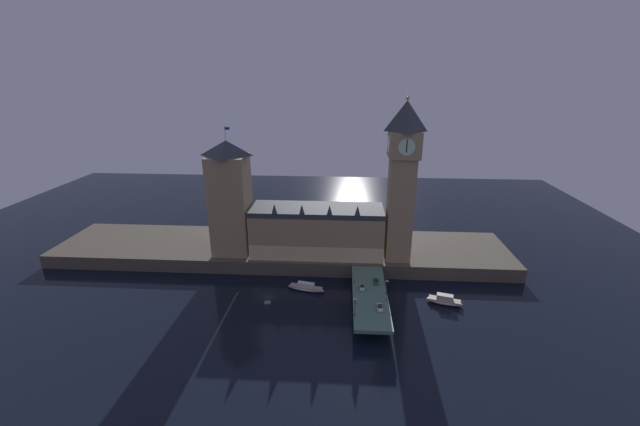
{
  "coord_description": "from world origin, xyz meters",
  "views": [
    {
      "loc": [
        30.25,
        -137.46,
        86.1
      ],
      "look_at": [
        20.37,
        20.0,
        29.83
      ],
      "focal_mm": 22.0,
      "sensor_mm": 36.0,
      "label": 1
    }
  ],
  "objects_px": {
    "victoria_tower": "(230,198)",
    "pedestrian_mid_walk": "(386,299)",
    "boat_upstream": "(306,288)",
    "street_lamp_near": "(355,305)",
    "street_lamp_mid": "(387,285)",
    "boat_downstream": "(444,300)",
    "clock_tower": "(402,178)",
    "car_southbound_lead": "(380,307)",
    "car_northbound_lead": "(362,287)",
    "pedestrian_far_rail": "(354,280)",
    "pedestrian_near_rail": "(355,302)",
    "car_southbound_trail": "(376,281)"
  },
  "relations": [
    {
      "from": "boat_downstream",
      "to": "boat_upstream",
      "type": "bearing_deg",
      "value": 173.05
    },
    {
      "from": "clock_tower",
      "to": "street_lamp_near",
      "type": "xyz_separation_m",
      "value": [
        -20.05,
        -46.61,
        -33.45
      ]
    },
    {
      "from": "street_lamp_near",
      "to": "boat_upstream",
      "type": "bearing_deg",
      "value": 127.05
    },
    {
      "from": "pedestrian_far_rail",
      "to": "boat_downstream",
      "type": "xyz_separation_m",
      "value": [
        35.61,
        -3.81,
        -5.59
      ]
    },
    {
      "from": "clock_tower",
      "to": "boat_downstream",
      "type": "xyz_separation_m",
      "value": [
        15.97,
        -27.3,
        -42.54
      ]
    },
    {
      "from": "pedestrian_near_rail",
      "to": "boat_upstream",
      "type": "relative_size",
      "value": 0.11
    },
    {
      "from": "victoria_tower",
      "to": "pedestrian_near_rail",
      "type": "distance_m",
      "value": 75.26
    },
    {
      "from": "victoria_tower",
      "to": "pedestrian_mid_walk",
      "type": "distance_m",
      "value": 82.88
    },
    {
      "from": "car_northbound_lead",
      "to": "pedestrian_far_rail",
      "type": "bearing_deg",
      "value": 121.08
    },
    {
      "from": "pedestrian_far_rail",
      "to": "boat_upstream",
      "type": "height_order",
      "value": "pedestrian_far_rail"
    },
    {
      "from": "car_southbound_lead",
      "to": "boat_downstream",
      "type": "height_order",
      "value": "car_southbound_lead"
    },
    {
      "from": "car_southbound_lead",
      "to": "street_lamp_near",
      "type": "distance_m",
      "value": 10.88
    },
    {
      "from": "victoria_tower",
      "to": "boat_upstream",
      "type": "height_order",
      "value": "victoria_tower"
    },
    {
      "from": "clock_tower",
      "to": "pedestrian_near_rail",
      "type": "bearing_deg",
      "value": -116.49
    },
    {
      "from": "boat_upstream",
      "to": "clock_tower",
      "type": "bearing_deg",
      "value": 27.29
    },
    {
      "from": "pedestrian_near_rail",
      "to": "pedestrian_mid_walk",
      "type": "height_order",
      "value": "pedestrian_near_rail"
    },
    {
      "from": "victoria_tower",
      "to": "boat_upstream",
      "type": "xyz_separation_m",
      "value": [
        36.57,
        -23.44,
        -31.44
      ]
    },
    {
      "from": "clock_tower",
      "to": "boat_upstream",
      "type": "distance_m",
      "value": 61.86
    },
    {
      "from": "car_southbound_lead",
      "to": "street_lamp_mid",
      "type": "height_order",
      "value": "street_lamp_mid"
    },
    {
      "from": "boat_upstream",
      "to": "car_northbound_lead",
      "type": "bearing_deg",
      "value": -18.71
    },
    {
      "from": "clock_tower",
      "to": "victoria_tower",
      "type": "distance_m",
      "value": 77.21
    },
    {
      "from": "clock_tower",
      "to": "street_lamp_near",
      "type": "height_order",
      "value": "clock_tower"
    },
    {
      "from": "street_lamp_mid",
      "to": "boat_upstream",
      "type": "distance_m",
      "value": 35.19
    },
    {
      "from": "car_northbound_lead",
      "to": "car_southbound_lead",
      "type": "height_order",
      "value": "car_northbound_lead"
    },
    {
      "from": "car_southbound_trail",
      "to": "pedestrian_near_rail",
      "type": "bearing_deg",
      "value": -118.21
    },
    {
      "from": "pedestrian_near_rail",
      "to": "boat_upstream",
      "type": "xyz_separation_m",
      "value": [
        -20.11,
        18.91,
        -5.78
      ]
    },
    {
      "from": "boat_upstream",
      "to": "pedestrian_far_rail",
      "type": "bearing_deg",
      "value": -8.42
    },
    {
      "from": "car_southbound_lead",
      "to": "pedestrian_near_rail",
      "type": "distance_m",
      "value": 9.1
    },
    {
      "from": "car_northbound_lead",
      "to": "boat_downstream",
      "type": "relative_size",
      "value": 0.27
    },
    {
      "from": "pedestrian_far_rail",
      "to": "pedestrian_near_rail",
      "type": "bearing_deg",
      "value": -90.0
    },
    {
      "from": "street_lamp_near",
      "to": "street_lamp_mid",
      "type": "relative_size",
      "value": 1.14
    },
    {
      "from": "pedestrian_far_rail",
      "to": "car_northbound_lead",
      "type": "bearing_deg",
      "value": -58.92
    },
    {
      "from": "victoria_tower",
      "to": "pedestrian_mid_walk",
      "type": "xyz_separation_m",
      "value": [
        68.29,
        -39.24,
        -25.81
      ]
    },
    {
      "from": "pedestrian_mid_walk",
      "to": "boat_downstream",
      "type": "relative_size",
      "value": 0.11
    },
    {
      "from": "victoria_tower",
      "to": "car_southbound_lead",
      "type": "xyz_separation_m",
      "value": [
        65.39,
        -44.95,
        -25.94
      ]
    },
    {
      "from": "street_lamp_near",
      "to": "car_southbound_trail",
      "type": "bearing_deg",
      "value": 68.75
    },
    {
      "from": "clock_tower",
      "to": "street_lamp_mid",
      "type": "distance_m",
      "value": 47.22
    },
    {
      "from": "car_southbound_lead",
      "to": "boat_downstream",
      "type": "xyz_separation_m",
      "value": [
        26.9,
        14.72,
        -5.32
      ]
    },
    {
      "from": "pedestrian_near_rail",
      "to": "boat_downstream",
      "type": "relative_size",
      "value": 0.13
    },
    {
      "from": "car_southbound_lead",
      "to": "boat_downstream",
      "type": "bearing_deg",
      "value": 28.69
    },
    {
      "from": "victoria_tower",
      "to": "pedestrian_near_rail",
      "type": "height_order",
      "value": "victoria_tower"
    },
    {
      "from": "street_lamp_near",
      "to": "street_lamp_mid",
      "type": "bearing_deg",
      "value": 49.85
    },
    {
      "from": "car_southbound_trail",
      "to": "boat_upstream",
      "type": "bearing_deg",
      "value": 174.71
    },
    {
      "from": "car_southbound_lead",
      "to": "pedestrian_far_rail",
      "type": "distance_m",
      "value": 20.49
    },
    {
      "from": "car_southbound_lead",
      "to": "boat_upstream",
      "type": "height_order",
      "value": "car_southbound_lead"
    },
    {
      "from": "victoria_tower",
      "to": "car_southbound_lead",
      "type": "distance_m",
      "value": 83.48
    },
    {
      "from": "car_southbound_trail",
      "to": "boat_downstream",
      "type": "bearing_deg",
      "value": -8.71
    },
    {
      "from": "clock_tower",
      "to": "boat_downstream",
      "type": "height_order",
      "value": "clock_tower"
    },
    {
      "from": "car_southbound_trail",
      "to": "street_lamp_near",
      "type": "xyz_separation_m",
      "value": [
        -9.11,
        -23.43,
        3.84
      ]
    },
    {
      "from": "street_lamp_mid",
      "to": "clock_tower",
      "type": "bearing_deg",
      "value": 76.54
    }
  ]
}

